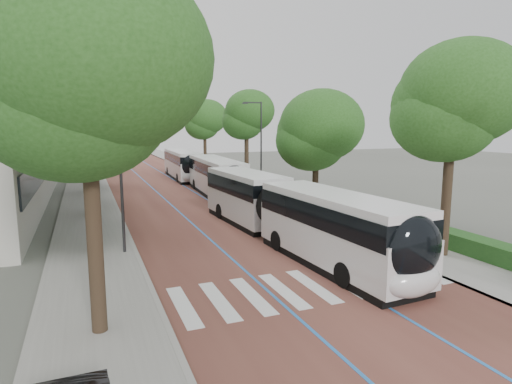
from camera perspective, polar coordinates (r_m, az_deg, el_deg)
ground at (r=16.00m, az=8.72°, el=-13.62°), size 160.00×160.00×0.00m
road at (r=53.57m, az=-13.59°, el=2.11°), size 11.00×140.00×0.02m
sidewalk_left at (r=53.02m, az=-21.64°, el=1.72°), size 4.00×140.00×0.12m
sidewalk_right at (r=55.14m, az=-5.86°, el=2.55°), size 4.00×140.00×0.12m
kerb_left at (r=53.05m, az=-19.59°, el=1.83°), size 0.20×140.00×0.14m
kerb_right at (r=54.64m, az=-7.78°, el=2.46°), size 0.20×140.00×0.14m
zebra_crossing at (r=16.89m, az=7.56°, el=-12.27°), size 10.55×3.60×0.01m
lane_line_left at (r=53.36m, az=-15.29°, el=2.03°), size 0.12×126.00×0.01m
lane_line_right at (r=53.82m, az=-11.91°, el=2.21°), size 0.12×126.00×0.01m
hedge at (r=21.73m, az=30.07°, el=-7.22°), size 1.20×14.00×0.80m
streetlight_far at (r=37.51m, az=0.43°, el=6.93°), size 1.82×0.20×8.00m
lamp_post_left at (r=20.82m, az=-17.60°, el=3.01°), size 0.14×0.14×8.00m
trees_left at (r=34.01m, az=-21.99°, el=9.28°), size 6.31×60.78×9.96m
trees_right at (r=37.03m, az=2.58°, el=9.32°), size 5.96×47.50×9.27m
lead_bus at (r=22.03m, az=4.63°, el=-2.86°), size 3.54×18.51×3.20m
bus_queued_0 at (r=37.40m, az=-5.20°, el=1.98°), size 3.11×12.50×3.20m
bus_queued_1 at (r=49.80m, az=-9.67°, el=3.60°), size 3.01×12.49×3.20m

